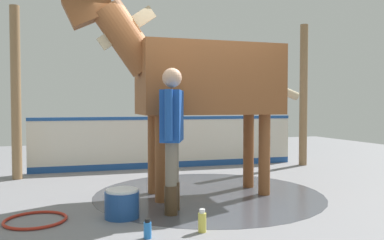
# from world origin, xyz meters

# --- Properties ---
(ground_plane) EXTENTS (16.00, 16.00, 0.02)m
(ground_plane) POSITION_xyz_m (0.00, 0.00, -0.01)
(ground_plane) COLOR gray
(wet_patch) EXTENTS (3.17, 3.17, 0.00)m
(wet_patch) POSITION_xyz_m (0.30, 0.16, 0.00)
(wet_patch) COLOR #42444C
(wet_patch) RESTS_ON ground
(barrier_wall) EXTENTS (5.24, 0.37, 1.01)m
(barrier_wall) POSITION_xyz_m (0.43, 2.56, 0.47)
(barrier_wall) COLOR silver
(barrier_wall) RESTS_ON ground
(roof_post_near) EXTENTS (0.16, 0.16, 2.88)m
(roof_post_near) POSITION_xyz_m (-2.31, 2.25, 1.44)
(roof_post_near) COLOR olive
(roof_post_near) RESTS_ON ground
(roof_post_far) EXTENTS (0.16, 0.16, 2.88)m
(roof_post_far) POSITION_xyz_m (3.12, 1.95, 1.44)
(roof_post_far) COLOR olive
(roof_post_far) RESTS_ON ground
(horse) EXTENTS (3.34, 1.05, 2.75)m
(horse) POSITION_xyz_m (0.17, 0.17, 1.60)
(horse) COLOR brown
(horse) RESTS_ON ground
(handler) EXTENTS (0.40, 0.62, 1.67)m
(handler) POSITION_xyz_m (-0.44, -0.56, 0.96)
(handler) COLOR #47331E
(handler) RESTS_ON ground
(wash_bucket) EXTENTS (0.38, 0.38, 0.32)m
(wash_bucket) POSITION_xyz_m (-1.03, -0.59, 0.16)
(wash_bucket) COLOR #1E478C
(wash_bucket) RESTS_ON ground
(bottle_shampoo) EXTENTS (0.08, 0.08, 0.23)m
(bottle_shampoo) POSITION_xyz_m (-0.37, -1.34, 0.10)
(bottle_shampoo) COLOR #D8CC4C
(bottle_shampoo) RESTS_ON ground
(bottle_spray) EXTENTS (0.07, 0.07, 0.18)m
(bottle_spray) POSITION_xyz_m (-0.92, -1.34, 0.08)
(bottle_spray) COLOR blue
(bottle_spray) RESTS_ON ground
(hose_coil) EXTENTS (0.66, 0.66, 0.03)m
(hose_coil) POSITION_xyz_m (-1.92, -0.43, 0.02)
(hose_coil) COLOR #B72D1E
(hose_coil) RESTS_ON ground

